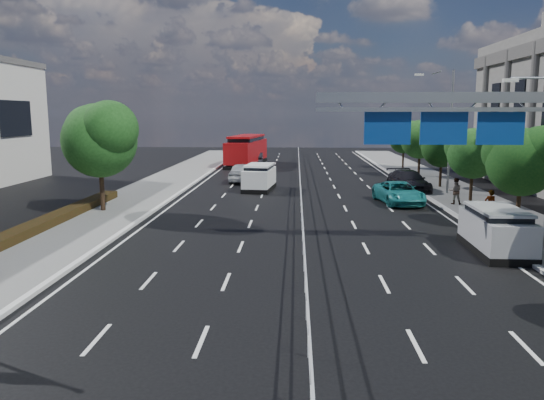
{
  "coord_description": "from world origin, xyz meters",
  "views": [
    {
      "loc": [
        -0.34,
        -13.08,
        5.94
      ],
      "look_at": [
        -1.32,
        8.48,
        2.4
      ],
      "focal_mm": 35.0,
      "sensor_mm": 36.0,
      "label": 1
    }
  ],
  "objects_px": {
    "white_minivan": "(259,177)",
    "pedestrian_a": "(490,205)",
    "near_car_dark": "(257,158)",
    "near_car_silver": "(242,172)",
    "pedestrian_b": "(455,191)",
    "parked_car_dark": "(408,181)",
    "red_bus": "(247,150)",
    "silver_minivan": "(496,230)",
    "parked_car_teal": "(399,193)",
    "overhead_gantry": "(462,121)"
  },
  "relations": [
    {
      "from": "overhead_gantry",
      "to": "parked_car_dark",
      "type": "distance_m",
      "value": 18.31
    },
    {
      "from": "white_minivan",
      "to": "silver_minivan",
      "type": "relative_size",
      "value": 1.03
    },
    {
      "from": "parked_car_dark",
      "to": "pedestrian_b",
      "type": "bearing_deg",
      "value": -82.92
    },
    {
      "from": "white_minivan",
      "to": "near_car_silver",
      "type": "distance_m",
      "value": 5.24
    },
    {
      "from": "near_car_dark",
      "to": "pedestrian_a",
      "type": "bearing_deg",
      "value": 113.3
    },
    {
      "from": "white_minivan",
      "to": "parked_car_teal",
      "type": "bearing_deg",
      "value": -25.16
    },
    {
      "from": "silver_minivan",
      "to": "pedestrian_a",
      "type": "xyz_separation_m",
      "value": [
        1.98,
        6.31,
        0.03
      ]
    },
    {
      "from": "pedestrian_a",
      "to": "pedestrian_b",
      "type": "xyz_separation_m",
      "value": [
        -0.35,
        5.23,
        -0.0
      ]
    },
    {
      "from": "pedestrian_a",
      "to": "red_bus",
      "type": "bearing_deg",
      "value": -67.47
    },
    {
      "from": "white_minivan",
      "to": "near_car_dark",
      "type": "bearing_deg",
      "value": 100.98
    },
    {
      "from": "parked_car_teal",
      "to": "parked_car_dark",
      "type": "xyz_separation_m",
      "value": [
        1.8,
        5.65,
        0.08
      ]
    },
    {
      "from": "parked_car_dark",
      "to": "silver_minivan",
      "type": "bearing_deg",
      "value": -97.0
    },
    {
      "from": "parked_car_dark",
      "to": "pedestrian_b",
      "type": "relative_size",
      "value": 3.26
    },
    {
      "from": "near_car_dark",
      "to": "silver_minivan",
      "type": "xyz_separation_m",
      "value": [
        13.29,
        -40.04,
        0.28
      ]
    },
    {
      "from": "red_bus",
      "to": "near_car_dark",
      "type": "relative_size",
      "value": 2.87
    },
    {
      "from": "pedestrian_b",
      "to": "pedestrian_a",
      "type": "bearing_deg",
      "value": 101.43
    },
    {
      "from": "near_car_dark",
      "to": "near_car_silver",
      "type": "bearing_deg",
      "value": 88.79
    },
    {
      "from": "parked_car_teal",
      "to": "parked_car_dark",
      "type": "height_order",
      "value": "parked_car_dark"
    },
    {
      "from": "near_car_silver",
      "to": "pedestrian_a",
      "type": "height_order",
      "value": "pedestrian_a"
    },
    {
      "from": "parked_car_teal",
      "to": "near_car_silver",
      "type": "bearing_deg",
      "value": 129.38
    },
    {
      "from": "white_minivan",
      "to": "pedestrian_a",
      "type": "relative_size",
      "value": 2.86
    },
    {
      "from": "overhead_gantry",
      "to": "near_car_silver",
      "type": "bearing_deg",
      "value": 117.36
    },
    {
      "from": "overhead_gantry",
      "to": "near_car_silver",
      "type": "height_order",
      "value": "overhead_gantry"
    },
    {
      "from": "pedestrian_a",
      "to": "near_car_dark",
      "type": "bearing_deg",
      "value": -70.16
    },
    {
      "from": "red_bus",
      "to": "near_car_dark",
      "type": "height_order",
      "value": "red_bus"
    },
    {
      "from": "pedestrian_a",
      "to": "pedestrian_b",
      "type": "distance_m",
      "value": 5.24
    },
    {
      "from": "white_minivan",
      "to": "pedestrian_b",
      "type": "height_order",
      "value": "white_minivan"
    },
    {
      "from": "silver_minivan",
      "to": "parked_car_teal",
      "type": "bearing_deg",
      "value": 99.51
    },
    {
      "from": "red_bus",
      "to": "pedestrian_b",
      "type": "height_order",
      "value": "red_bus"
    },
    {
      "from": "near_car_silver",
      "to": "white_minivan",
      "type": "bearing_deg",
      "value": 112.68
    },
    {
      "from": "white_minivan",
      "to": "red_bus",
      "type": "height_order",
      "value": "red_bus"
    },
    {
      "from": "overhead_gantry",
      "to": "parked_car_teal",
      "type": "bearing_deg",
      "value": 91.15
    },
    {
      "from": "near_car_dark",
      "to": "pedestrian_a",
      "type": "height_order",
      "value": "pedestrian_a"
    },
    {
      "from": "parked_car_teal",
      "to": "parked_car_dark",
      "type": "distance_m",
      "value": 5.93
    },
    {
      "from": "silver_minivan",
      "to": "near_car_silver",
      "type": "bearing_deg",
      "value": 121.14
    },
    {
      "from": "parked_car_dark",
      "to": "pedestrian_b",
      "type": "xyz_separation_m",
      "value": [
        1.63,
        -6.51,
        0.19
      ]
    },
    {
      "from": "white_minivan",
      "to": "pedestrian_a",
      "type": "height_order",
      "value": "white_minivan"
    },
    {
      "from": "pedestrian_a",
      "to": "pedestrian_b",
      "type": "bearing_deg",
      "value": -90.69
    },
    {
      "from": "parked_car_dark",
      "to": "near_car_dark",
      "type": "bearing_deg",
      "value": 114.14
    },
    {
      "from": "red_bus",
      "to": "white_minivan",
      "type": "bearing_deg",
      "value": -74.87
    },
    {
      "from": "near_car_silver",
      "to": "parked_car_teal",
      "type": "height_order",
      "value": "near_car_silver"
    },
    {
      "from": "near_car_silver",
      "to": "near_car_dark",
      "type": "bearing_deg",
      "value": -88.18
    },
    {
      "from": "near_car_dark",
      "to": "pedestrian_b",
      "type": "xyz_separation_m",
      "value": [
        14.92,
        -28.5,
        0.31
      ]
    },
    {
      "from": "parked_car_dark",
      "to": "red_bus",
      "type": "bearing_deg",
      "value": 118.36
    },
    {
      "from": "overhead_gantry",
      "to": "red_bus",
      "type": "bearing_deg",
      "value": 108.65
    },
    {
      "from": "silver_minivan",
      "to": "pedestrian_b",
      "type": "height_order",
      "value": "silver_minivan"
    },
    {
      "from": "silver_minivan",
      "to": "red_bus",
      "type": "bearing_deg",
      "value": 111.78
    },
    {
      "from": "near_car_dark",
      "to": "parked_car_dark",
      "type": "distance_m",
      "value": 25.7
    },
    {
      "from": "overhead_gantry",
      "to": "parked_car_teal",
      "type": "distance_m",
      "value": 12.91
    },
    {
      "from": "pedestrian_b",
      "to": "parked_car_dark",
      "type": "bearing_deg",
      "value": -68.33
    }
  ]
}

